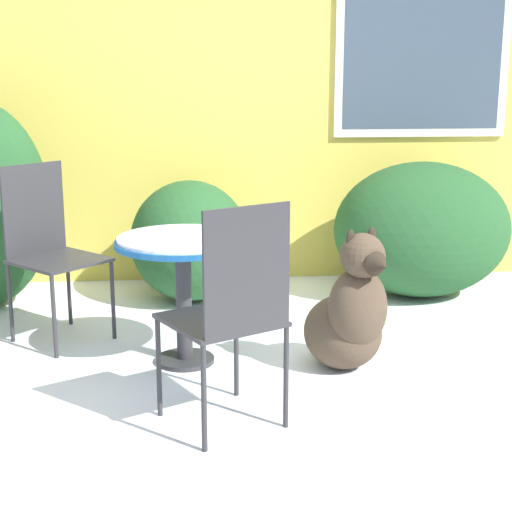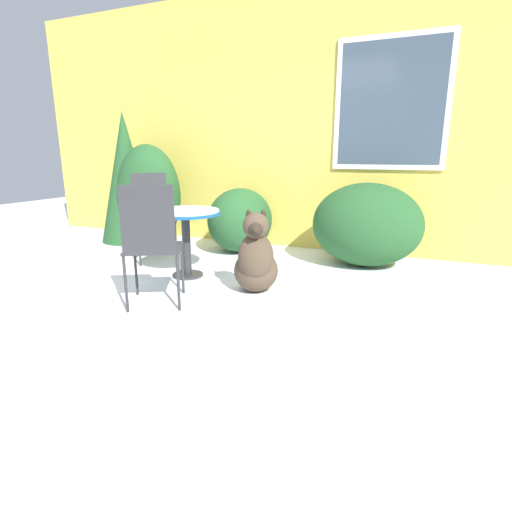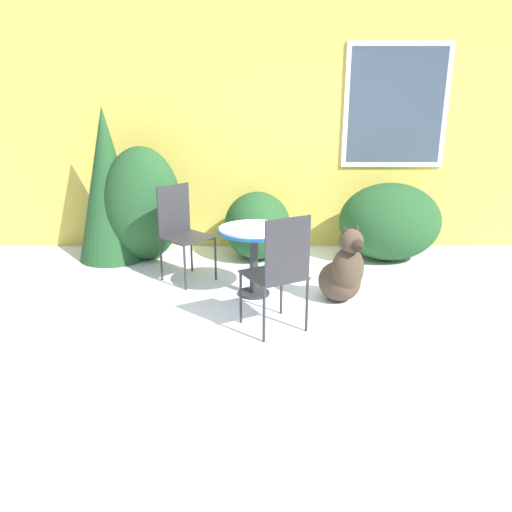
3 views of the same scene
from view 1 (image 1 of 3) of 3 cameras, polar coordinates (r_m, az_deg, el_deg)
ground_plane at (r=3.98m, az=0.74°, el=-9.77°), size 16.00×16.00×0.00m
house_wall at (r=5.85m, az=-0.63°, el=14.31°), size 8.00×0.10×3.28m
shrub_middle at (r=5.42m, az=-4.84°, el=1.14°), size 0.81×0.96×0.82m
shrub_right at (r=5.59m, az=11.96°, el=1.90°), size 1.23×1.00×0.94m
patio_table at (r=4.19m, az=-5.34°, el=-0.30°), size 0.72×0.72×0.70m
patio_chair_near_table at (r=4.73m, az=-14.81°, el=0.80°), size 0.64×0.64×1.03m
patio_chair_far_side at (r=3.39m, az=-1.81°, el=-3.77°), size 0.62×0.62×1.03m
dog at (r=4.16m, az=6.80°, el=-4.40°), size 0.55×0.65×0.79m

